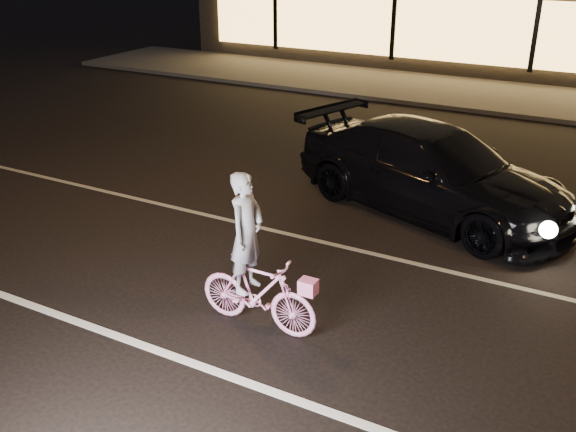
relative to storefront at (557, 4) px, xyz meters
The scene contains 7 objects.
ground 19.09m from the storefront, 90.00° to the right, with size 90.00×90.00×0.00m, color black.
lane_stripe_near 20.58m from the storefront, 90.00° to the right, with size 60.00×0.12×0.01m, color silver.
lane_stripe_far 17.10m from the storefront, 90.00° to the right, with size 60.00×0.10×0.01m, color gray.
sidewalk 6.32m from the storefront, 90.00° to the right, with size 30.00×4.00×0.12m, color #383533.
storefront is the anchor object (origin of this frame).
cyclist 19.52m from the storefront, 91.99° to the right, with size 1.59×0.55×2.00m.
sedan 15.01m from the storefront, 89.46° to the right, with size 5.47×3.58×1.47m.
Camera 1 is at (2.87, -6.22, 4.48)m, focal length 40.00 mm.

